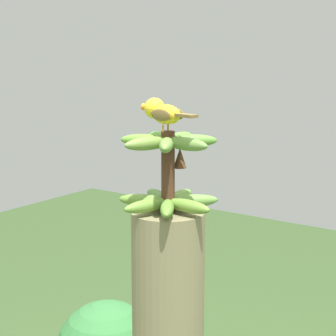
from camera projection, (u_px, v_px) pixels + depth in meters
name	position (u px, v px, depth m)	size (l,w,h in m)	color
banana_bunch	(168.00, 172.00, 1.61)	(0.28, 0.28, 0.22)	#4C2D1E
perched_bird	(162.00, 112.00, 1.59)	(0.21, 0.08, 0.09)	#C68933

